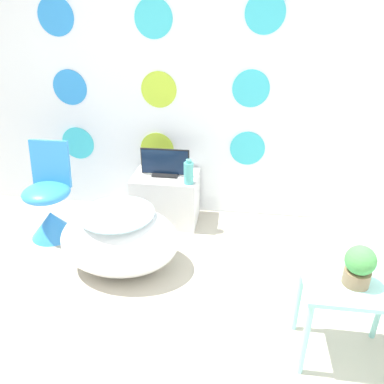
% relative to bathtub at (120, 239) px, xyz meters
% --- Properties ---
extents(wall_back_dotted, '(4.35, 0.05, 2.60)m').
position_rel_bathtub_xyz_m(wall_back_dotted, '(0.12, 0.94, 1.06)').
color(wall_back_dotted, white).
rests_on(wall_back_dotted, ground_plane).
extents(bathtub, '(0.85, 0.63, 0.47)m').
position_rel_bathtub_xyz_m(bathtub, '(0.00, 0.00, 0.00)').
color(bathtub, white).
rests_on(bathtub, ground_plane).
extents(chair, '(0.37, 0.37, 0.78)m').
position_rel_bathtub_xyz_m(chair, '(-0.69, 0.34, 0.02)').
color(chair, '#338CE0').
rests_on(chair, ground_plane).
extents(tv_cabinet, '(0.54, 0.39, 0.44)m').
position_rel_bathtub_xyz_m(tv_cabinet, '(0.20, 0.70, -0.02)').
color(tv_cabinet, silver).
rests_on(tv_cabinet, ground_plane).
extents(tv, '(0.41, 0.12, 0.23)m').
position_rel_bathtub_xyz_m(tv, '(0.20, 0.70, 0.30)').
color(tv, black).
rests_on(tv, tv_cabinet).
extents(vase, '(0.08, 0.08, 0.21)m').
position_rel_bathtub_xyz_m(vase, '(0.41, 0.57, 0.30)').
color(vase, '#51B2AD').
rests_on(vase, tv_cabinet).
extents(side_table, '(0.50, 0.35, 0.50)m').
position_rel_bathtub_xyz_m(side_table, '(1.42, -0.58, 0.17)').
color(side_table, '#99E0D8').
rests_on(side_table, ground_plane).
extents(potted_plant_left, '(0.15, 0.15, 0.22)m').
position_rel_bathtub_xyz_m(potted_plant_left, '(1.42, -0.58, 0.37)').
color(potted_plant_left, '#8C6B4C').
rests_on(potted_plant_left, side_table).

